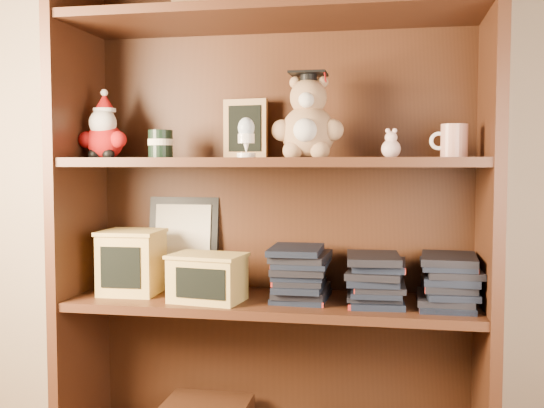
{
  "coord_description": "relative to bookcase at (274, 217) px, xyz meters",
  "views": [
    {
      "loc": [
        0.41,
        -0.45,
        0.94
      ],
      "look_at": [
        0.08,
        1.3,
        0.82
      ],
      "focal_mm": 42.0,
      "sensor_mm": 36.0,
      "label": 1
    }
  ],
  "objects": [
    {
      "name": "teacher_mug",
      "position": [
        0.49,
        -0.05,
        0.22
      ],
      "size": [
        0.1,
        0.07,
        0.09
      ],
      "color": "silver",
      "rests_on": "shelf_upper"
    },
    {
      "name": "bookcase",
      "position": [
        0.0,
        0.0,
        0.0
      ],
      "size": [
        1.2,
        0.35,
        1.6
      ],
      "color": "#422213",
      "rests_on": "ground"
    },
    {
      "name": "book_stack_right",
      "position": [
        0.49,
        -0.05,
        -0.16
      ],
      "size": [
        0.14,
        0.2,
        0.13
      ],
      "color": "black",
      "rests_on": "shelf_lower"
    },
    {
      "name": "egg_cup",
      "position": [
        -0.05,
        -0.13,
        0.23
      ],
      "size": [
        0.05,
        0.05,
        0.11
      ],
      "color": "white",
      "rests_on": "shelf_upper"
    },
    {
      "name": "teachers_tin",
      "position": [
        -0.33,
        -0.05,
        0.21
      ],
      "size": [
        0.07,
        0.07,
        0.08
      ],
      "color": "black",
      "rests_on": "shelf_upper"
    },
    {
      "name": "grad_teddy_bear",
      "position": [
        0.1,
        -0.06,
        0.26
      ],
      "size": [
        0.2,
        0.17,
        0.24
      ],
      "color": "#A77E58",
      "rests_on": "shelf_upper"
    },
    {
      "name": "certificate_frame",
      "position": [
        -0.31,
        0.09,
        -0.09
      ],
      "size": [
        0.22,
        0.06,
        0.28
      ],
      "color": "black",
      "rests_on": "shelf_lower"
    },
    {
      "name": "santa_plush",
      "position": [
        -0.5,
        -0.06,
        0.25
      ],
      "size": [
        0.15,
        0.11,
        0.21
      ],
      "color": "#A50F0F",
      "rests_on": "shelf_upper"
    },
    {
      "name": "book_stack_mid",
      "position": [
        0.3,
        -0.05,
        -0.16
      ],
      "size": [
        0.14,
        0.2,
        0.13
      ],
      "color": "black",
      "rests_on": "shelf_lower"
    },
    {
      "name": "pencils_box",
      "position": [
        -0.17,
        -0.12,
        -0.16
      ],
      "size": [
        0.22,
        0.17,
        0.13
      ],
      "color": "tan",
      "rests_on": "shelf_lower"
    },
    {
      "name": "chalkboard_plaque",
      "position": [
        -0.1,
        0.06,
        0.26
      ],
      "size": [
        0.14,
        0.08,
        0.18
      ],
      "color": "#9E7547",
      "rests_on": "shelf_upper"
    },
    {
      "name": "shelf_upper",
      "position": [
        0.0,
        -0.05,
        0.16
      ],
      "size": [
        1.14,
        0.33,
        0.02
      ],
      "color": "#422213",
      "rests_on": "ground"
    },
    {
      "name": "pink_figurine",
      "position": [
        0.33,
        -0.05,
        0.2
      ],
      "size": [
        0.05,
        0.05,
        0.08
      ],
      "color": "beige",
      "rests_on": "shelf_upper"
    },
    {
      "name": "book_stack_left",
      "position": [
        0.08,
        -0.05,
        -0.16
      ],
      "size": [
        0.14,
        0.2,
        0.14
      ],
      "color": "black",
      "rests_on": "shelf_lower"
    },
    {
      "name": "treats_box",
      "position": [
        -0.42,
        -0.05,
        -0.13
      ],
      "size": [
        0.18,
        0.18,
        0.19
      ],
      "color": "tan",
      "rests_on": "shelf_lower"
    },
    {
      "name": "shelf_lower",
      "position": [
        0.0,
        -0.05,
        -0.24
      ],
      "size": [
        1.14,
        0.33,
        0.02
      ],
      "color": "#422213",
      "rests_on": "ground"
    }
  ]
}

